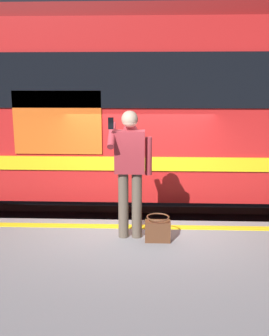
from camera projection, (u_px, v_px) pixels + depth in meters
name	position (u px, v px, depth m)	size (l,w,h in m)	color
ground_plane	(138.00, 273.00, 6.20)	(24.89, 24.89, 0.00)	#3D3D3F
safety_line	(138.00, 227.00, 5.72)	(15.42, 0.16, 0.01)	yellow
track_rail_near	(141.00, 232.00, 7.73)	(20.46, 0.08, 0.16)	slate
track_rail_far	(142.00, 209.00, 9.13)	(20.46, 0.08, 0.16)	slate
train_carriage	(191.00, 103.00, 7.84)	(13.74, 3.10, 4.14)	red
passenger	(130.00, 164.00, 5.14)	(0.57, 0.55, 1.75)	brown
handbag	(158.00, 230.00, 5.18)	(0.34, 0.31, 0.35)	#59331E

